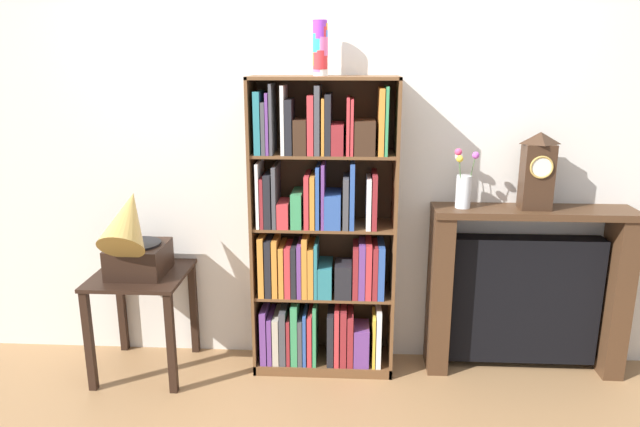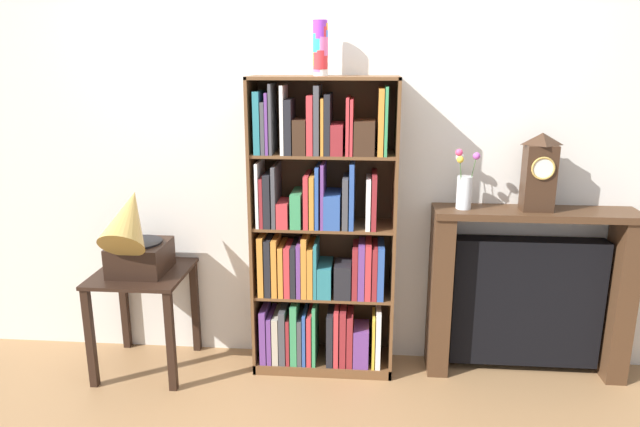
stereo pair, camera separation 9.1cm
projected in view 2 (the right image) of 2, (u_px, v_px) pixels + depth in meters
ground_plane at (322, 378)px, 3.53m from camera, size 7.81×6.40×0.02m
wall_back at (337, 156)px, 3.51m from camera, size 4.81×0.08×2.60m
bookshelf at (320, 244)px, 3.44m from camera, size 0.84×0.32×1.78m
cup_stack at (320, 48)px, 3.20m from camera, size 0.08×0.08×0.30m
side_table_left at (143, 294)px, 3.51m from camera, size 0.54×0.55×0.63m
gramophone at (134, 236)px, 3.35m from camera, size 0.32×0.50×0.58m
fireplace_mantel at (527, 293)px, 3.48m from camera, size 1.16×0.27×1.03m
mantel_clock at (539, 172)px, 3.26m from camera, size 0.17×0.14×0.44m
flower_vase at (464, 186)px, 3.32m from camera, size 0.14×0.13×0.35m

